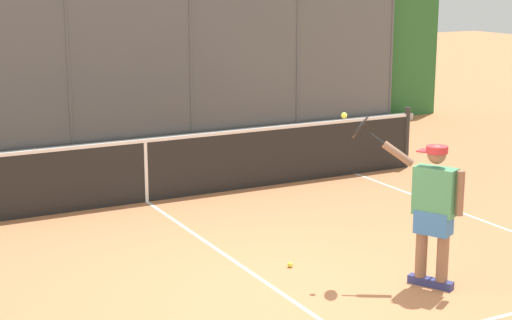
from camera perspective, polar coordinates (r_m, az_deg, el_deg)
ground_plane at (r=8.97m, az=1.84°, el=-9.23°), size 60.00×60.00×0.00m
fence_backdrop at (r=16.64m, az=-13.37°, el=6.22°), size 18.01×1.37×3.33m
tennis_net at (r=12.41m, az=-7.61°, el=-0.67°), size 9.79×0.09×1.07m
tennis_player at (r=9.10m, az=12.06°, el=-3.11°), size 0.91×1.10×1.87m
tennis_ball_mid_court at (r=9.74m, az=2.38°, el=-7.22°), size 0.07×0.07×0.07m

